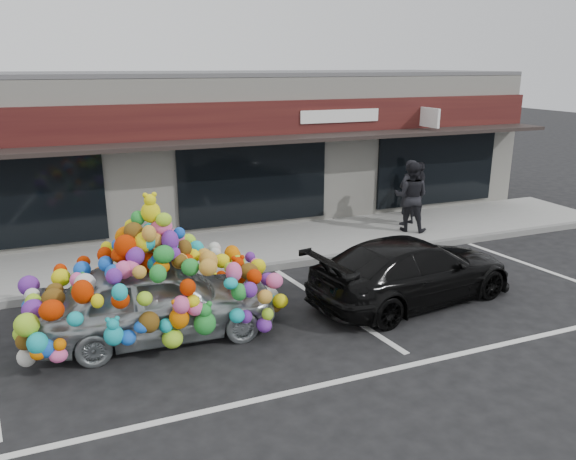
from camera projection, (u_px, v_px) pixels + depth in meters
name	position (u px, v px, depth m)	size (l,w,h in m)	color
ground	(192.00, 335.00, 9.78)	(90.00, 90.00, 0.00)	black
shop_building	(126.00, 147.00, 16.68)	(24.00, 7.20, 4.31)	silver
sidewalk	(155.00, 260.00, 13.32)	(26.00, 3.00, 0.15)	gray
kerb	(166.00, 281.00, 11.99)	(26.00, 0.18, 0.16)	slate
parking_stripe_mid	(331.00, 306.00, 10.96)	(0.12, 4.40, 0.01)	silver
parking_stripe_right	(542.00, 269.00, 12.89)	(0.12, 4.40, 0.01)	silver
lane_line	(357.00, 377.00, 8.45)	(14.00, 0.12, 0.01)	silver
toy_car	(157.00, 291.00, 9.51)	(2.92, 4.36, 2.49)	#93979D
black_sedan	(413.00, 270.00, 11.04)	(4.40, 1.79, 1.28)	black
pedestrian_a	(408.00, 193.00, 15.74)	(0.67, 0.44, 1.84)	black
pedestrian_b	(411.00, 197.00, 15.13)	(0.92, 0.72, 1.90)	black
pedestrian_c	(419.00, 189.00, 16.72)	(0.40, 0.95, 1.62)	#252328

